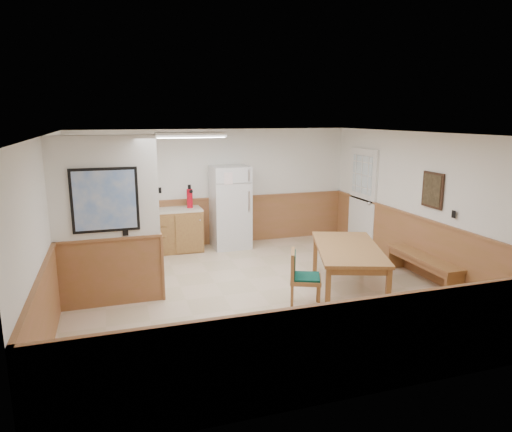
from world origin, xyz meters
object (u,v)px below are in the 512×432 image
object	(u,v)px
dining_chair	(300,274)
fire_extinguisher	(190,198)
refrigerator	(230,207)
soap_bottle	(111,207)
dining_table	(348,252)
dining_bench	(423,262)

from	to	relation	value
dining_chair	fire_extinguisher	xyz separation A→B (m)	(-1.01, 3.44, 0.62)
refrigerator	fire_extinguisher	distance (m)	0.88
refrigerator	soap_bottle	world-z (taller)	refrigerator
refrigerator	fire_extinguisher	bearing A→B (deg)	175.03
fire_extinguisher	dining_chair	bearing A→B (deg)	-50.74
dining_table	fire_extinguisher	bearing A→B (deg)	141.35
dining_chair	dining_table	bearing A→B (deg)	40.35
dining_table	soap_bottle	bearing A→B (deg)	157.46
dining_bench	dining_chair	distance (m)	2.42
refrigerator	dining_table	distance (m)	3.28
refrigerator	dining_chair	size ratio (longest dim) A/B	2.05
dining_table	dining_chair	world-z (taller)	dining_chair
refrigerator	soap_bottle	size ratio (longest dim) A/B	8.98
dining_bench	fire_extinguisher	size ratio (longest dim) A/B	3.38
refrigerator	soap_bottle	distance (m)	2.42
dining_bench	fire_extinguisher	world-z (taller)	fire_extinguisher
dining_table	dining_bench	xyz separation A→B (m)	(1.45, 0.02, -0.32)
refrigerator	dining_bench	distance (m)	4.02
dining_chair	refrigerator	bearing A→B (deg)	115.95
dining_chair	soap_bottle	bearing A→B (deg)	149.82
fire_extinguisher	soap_bottle	xyz separation A→B (m)	(-1.57, 0.03, -0.12)
dining_table	fire_extinguisher	xyz separation A→B (m)	(-1.96, 3.14, 0.45)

